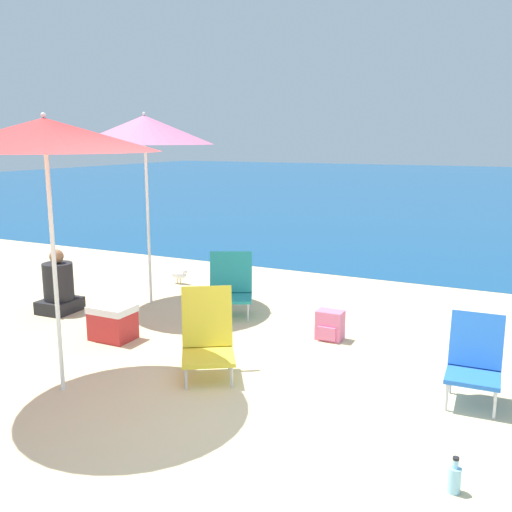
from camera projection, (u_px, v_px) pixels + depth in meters
ground_plane at (264, 428)px, 4.24m from camera, size 60.00×60.00×0.00m
sea_water at (496, 186)px, 26.14m from camera, size 60.00×40.00×0.01m
beach_umbrella_red at (45, 135)px, 4.47m from camera, size 1.82×1.82×2.32m
beach_umbrella_pink at (145, 130)px, 7.02m from camera, size 1.71×1.71×2.44m
beach_chair_teal at (231, 284)px, 6.97m from camera, size 0.69×0.68×0.75m
beach_chair_yellow at (208, 335)px, 5.17m from camera, size 0.69×0.73×0.79m
beach_chair_blue at (475, 358)px, 4.63m from camera, size 0.44×0.50×0.72m
person_seated_near at (59, 288)px, 7.05m from camera, size 0.42×0.49×0.79m
backpack_pink at (330, 325)px, 6.10m from camera, size 0.28×0.22×0.32m
water_bottle at (454, 478)px, 3.46m from camera, size 0.08×0.08×0.23m
cooler_box at (113, 322)px, 6.10m from camera, size 0.45×0.34×0.38m
seagull at (179, 275)px, 8.46m from camera, size 0.27×0.11×0.23m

